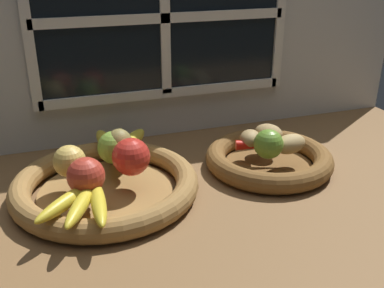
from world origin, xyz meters
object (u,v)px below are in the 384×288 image
(fruit_bowl_right, at_px, (269,159))
(banana_bunch_back, at_px, (119,143))
(fruit_bowl_left, at_px, (106,185))
(chili_pepper, at_px, (266,145))
(potato_small, at_px, (290,144))
(potato_oblong, at_px, (250,139))
(banana_bunch_front, at_px, (83,201))
(potato_back, at_px, (269,133))
(apple_red_right, at_px, (131,157))
(lime_near, at_px, (268,144))
(pear_brown, at_px, (119,146))
(apple_red_front, at_px, (86,176))
(apple_golden_left, at_px, (70,161))
(apple_green_back, at_px, (114,147))

(fruit_bowl_right, relative_size, banana_bunch_back, 1.74)
(fruit_bowl_left, xyz_separation_m, chili_pepper, (0.36, 0.00, 0.04))
(potato_small, distance_m, potato_oblong, 0.09)
(banana_bunch_front, xyz_separation_m, potato_oblong, (0.39, 0.14, 0.01))
(fruit_bowl_left, bearing_deg, potato_back, 6.35)
(apple_red_right, relative_size, lime_near, 1.18)
(banana_bunch_back, bearing_deg, pear_brown, -98.50)
(apple_red_front, xyz_separation_m, lime_near, (0.39, 0.03, -0.00))
(apple_red_right, distance_m, apple_red_front, 0.11)
(apple_golden_left, bearing_deg, potato_oblong, 1.68)
(fruit_bowl_right, distance_m, apple_golden_left, 0.44)
(chili_pepper, bearing_deg, apple_red_front, -154.10)
(pear_brown, bearing_deg, apple_green_back, 169.08)
(potato_back, distance_m, lime_near, 0.10)
(banana_bunch_front, height_order, lime_near, lime_near)
(apple_green_back, height_order, banana_bunch_front, apple_green_back)
(apple_green_back, relative_size, potato_oblong, 1.16)
(apple_red_front, xyz_separation_m, chili_pepper, (0.41, 0.07, -0.02))
(apple_red_right, bearing_deg, banana_bunch_front, -137.56)
(lime_near, bearing_deg, potato_back, 61.02)
(fruit_bowl_left, height_order, banana_bunch_back, banana_bunch_back)
(potato_oblong, bearing_deg, potato_small, -41.42)
(apple_red_right, xyz_separation_m, potato_oblong, (0.29, 0.04, -0.02))
(apple_golden_left, bearing_deg, potato_back, 3.47)
(fruit_bowl_left, distance_m, apple_red_right, 0.08)
(potato_small, relative_size, lime_near, 1.26)
(pear_brown, bearing_deg, potato_back, -0.40)
(fruit_bowl_left, xyz_separation_m, potato_back, (0.39, 0.04, 0.05))
(apple_red_front, xyz_separation_m, banana_bunch_front, (-0.01, -0.05, -0.02))
(apple_green_back, xyz_separation_m, apple_golden_left, (-0.09, -0.03, -0.00))
(apple_red_front, relative_size, chili_pepper, 0.52)
(pear_brown, relative_size, potato_back, 1.08)
(fruit_bowl_left, bearing_deg, pear_brown, 48.45)
(apple_golden_left, bearing_deg, apple_red_front, -74.29)
(apple_golden_left, bearing_deg, fruit_bowl_left, -14.01)
(pear_brown, distance_m, potato_small, 0.37)
(apple_golden_left, height_order, pear_brown, pear_brown)
(banana_bunch_front, xyz_separation_m, banana_bunch_back, (0.11, 0.22, 0.00))
(apple_golden_left, bearing_deg, apple_green_back, 18.90)
(apple_red_right, height_order, apple_red_front, apple_red_right)
(banana_bunch_front, bearing_deg, apple_green_back, 62.46)
(apple_red_right, bearing_deg, fruit_bowl_left, 162.44)
(fruit_bowl_right, relative_size, lime_near, 4.49)
(pear_brown, xyz_separation_m, potato_oblong, (0.30, -0.02, -0.02))
(fruit_bowl_left, xyz_separation_m, banana_bunch_front, (-0.06, -0.12, 0.04))
(apple_red_front, xyz_separation_m, potato_oblong, (0.38, 0.09, -0.02))
(fruit_bowl_left, distance_m, apple_red_front, 0.10)
(pear_brown, bearing_deg, lime_near, -15.46)
(potato_small, bearing_deg, lime_near, -173.33)
(fruit_bowl_left, distance_m, apple_golden_left, 0.09)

